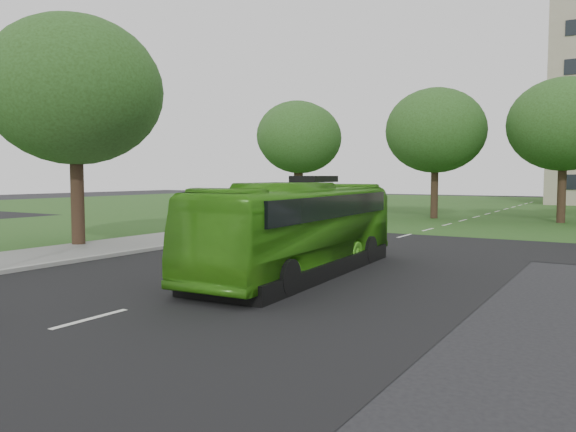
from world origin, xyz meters
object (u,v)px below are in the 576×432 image
Objects in this scene: tree_side_near at (75,91)px; bus at (300,228)px; tree_park_c at (564,124)px; tree_park_b at (436,131)px; tree_park_f at (297,136)px; tree_park_a at (300,138)px.

bus is at bearing -3.55° from tree_side_near.
tree_side_near is (-16.85, -25.22, 0.29)m from tree_park_c.
tree_park_b is 0.91× the size of bus.
tree_park_f is at bearing 161.42° from tree_park_b.
tree_park_a is 0.97× the size of tree_park_c.
tree_park_b is at bearing -0.90° from tree_park_a.
tree_park_b is at bearing -177.16° from tree_park_c.
tree_side_near reaches higher than tree_park_c.
tree_park_f reaches higher than tree_side_near.
tree_park_b is 26.18m from tree_side_near.
tree_park_c is at bearing 0.67° from tree_park_a.
tree_park_f reaches higher than tree_park_b.
tree_side_near is 12.94m from bus.
tree_side_near is at bearing -82.68° from tree_park_a.
tree_park_a is 0.93× the size of tree_side_near.
tree_park_c is 0.96× the size of tree_side_near.
tree_park_a is 0.91× the size of tree_park_f.
tree_park_f is at bearing 168.95° from tree_park_c.
tree_park_c is (20.06, 0.24, 0.22)m from tree_park_a.
tree_side_near is (-8.40, -24.80, 0.37)m from tree_park_b.
tree_park_b reaches higher than tree_park_a.
tree_park_a is 5.71m from tree_park_f.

